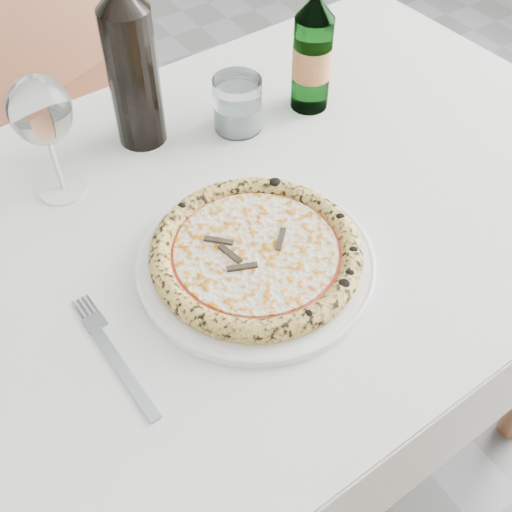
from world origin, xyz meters
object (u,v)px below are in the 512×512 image
at_px(chair_far, 74,76).
at_px(dining_table, 221,265).
at_px(wine_glass, 41,113).
at_px(plate, 256,262).
at_px(tumbler, 238,107).
at_px(beer_bottle, 312,53).
at_px(wine_bottle, 132,64).
at_px(pizza, 256,253).

bearing_deg(chair_far, dining_table, -94.69).
bearing_deg(wine_glass, dining_table, -49.27).
relative_size(dining_table, plate, 4.32).
height_order(tumbler, beer_bottle, beer_bottle).
xyz_separation_m(tumbler, beer_bottle, (0.14, -0.01, 0.06)).
height_order(dining_table, wine_bottle, wine_bottle).
xyz_separation_m(plate, pizza, (-0.00, 0.00, 0.02)).
xyz_separation_m(chair_far, wine_glass, (-0.23, -0.64, 0.36)).
height_order(chair_far, wine_glass, wine_glass).
relative_size(plate, wine_glass, 1.66).
distance_m(pizza, beer_bottle, 0.39).
height_order(dining_table, tumbler, tumbler).
bearing_deg(pizza, plate, -19.36).
xyz_separation_m(wine_glass, beer_bottle, (0.44, -0.03, -0.04)).
distance_m(chair_far, tumbler, 0.70).
xyz_separation_m(chair_far, pizza, (-0.07, -0.92, 0.25)).
relative_size(dining_table, wine_bottle, 4.40).
bearing_deg(chair_far, pizza, -94.19).
distance_m(plate, wine_glass, 0.35).
bearing_deg(plate, dining_table, 90.00).
bearing_deg(dining_table, plate, -90.00).
xyz_separation_m(plate, tumbler, (0.14, 0.27, 0.03)).
bearing_deg(wine_glass, plate, -60.75).
relative_size(chair_far, plate, 2.89).
xyz_separation_m(dining_table, chair_far, (0.07, 0.82, -0.13)).
bearing_deg(beer_bottle, plate, -136.91).
xyz_separation_m(dining_table, wine_glass, (-0.16, 0.19, 0.23)).
bearing_deg(wine_bottle, beer_bottle, -14.82).
xyz_separation_m(chair_far, beer_bottle, (0.21, -0.66, 0.32)).
bearing_deg(tumbler, dining_table, -129.30).
relative_size(dining_table, tumbler, 15.61).
relative_size(wine_glass, beer_bottle, 0.78).
distance_m(wine_glass, beer_bottle, 0.44).
bearing_deg(tumbler, wine_bottle, 157.63).
bearing_deg(dining_table, chair_far, 85.31).
distance_m(pizza, wine_bottle, 0.35).
distance_m(dining_table, pizza, 0.16).
bearing_deg(pizza, tumbler, 62.51).
bearing_deg(chair_far, wine_bottle, -96.79).
relative_size(plate, tumbler, 3.61).
bearing_deg(tumbler, plate, -117.49).
relative_size(wine_glass, wine_bottle, 0.61).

